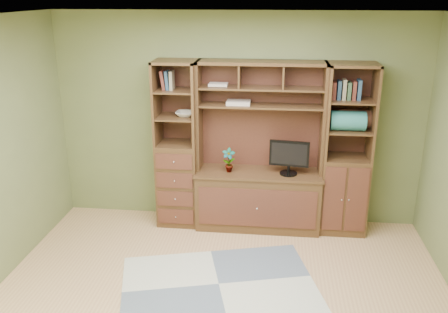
# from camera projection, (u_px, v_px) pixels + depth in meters

# --- Properties ---
(room) EXTENTS (4.60, 4.10, 2.64)m
(room) POSITION_uv_depth(u_px,v_px,m) (218.00, 181.00, 3.96)
(room) COLOR tan
(room) RESTS_ON ground
(center_hutch) EXTENTS (1.54, 0.53, 2.05)m
(center_hutch) POSITION_uv_depth(u_px,v_px,m) (259.00, 149.00, 5.64)
(center_hutch) COLOR #482E19
(center_hutch) RESTS_ON ground
(left_tower) EXTENTS (0.50, 0.45, 2.05)m
(left_tower) POSITION_uv_depth(u_px,v_px,m) (178.00, 145.00, 5.79)
(left_tower) COLOR #482E19
(left_tower) RESTS_ON ground
(right_tower) EXTENTS (0.55, 0.45, 2.05)m
(right_tower) POSITION_uv_depth(u_px,v_px,m) (346.00, 151.00, 5.58)
(right_tower) COLOR #482E19
(right_tower) RESTS_ON ground
(rug) EXTENTS (2.19, 1.74, 0.01)m
(rug) POSITION_uv_depth(u_px,v_px,m) (219.00, 284.00, 4.78)
(rug) COLOR #949899
(rug) RESTS_ON ground
(monitor) EXTENTS (0.49, 0.27, 0.57)m
(monitor) POSITION_uv_depth(u_px,v_px,m) (289.00, 151.00, 5.58)
(monitor) COLOR black
(monitor) RESTS_ON center_hutch
(orchid) EXTENTS (0.16, 0.11, 0.30)m
(orchid) POSITION_uv_depth(u_px,v_px,m) (229.00, 160.00, 5.70)
(orchid) COLOR #A46437
(orchid) RESTS_ON center_hutch
(magazines) EXTENTS (0.28, 0.20, 0.04)m
(magazines) POSITION_uv_depth(u_px,v_px,m) (239.00, 102.00, 5.58)
(magazines) COLOR beige
(magazines) RESTS_ON center_hutch
(bowl) EXTENTS (0.23, 0.23, 0.06)m
(bowl) POSITION_uv_depth(u_px,v_px,m) (185.00, 114.00, 5.65)
(bowl) COLOR silver
(bowl) RESTS_ON left_tower
(blanket_teal) EXTENTS (0.39, 0.23, 0.23)m
(blanket_teal) POSITION_uv_depth(u_px,v_px,m) (348.00, 121.00, 5.41)
(blanket_teal) COLOR #2A6F6D
(blanket_teal) RESTS_ON right_tower
(blanket_red) EXTENTS (0.39, 0.22, 0.22)m
(blanket_red) POSITION_uv_depth(u_px,v_px,m) (356.00, 119.00, 5.52)
(blanket_red) COLOR brown
(blanket_red) RESTS_ON right_tower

